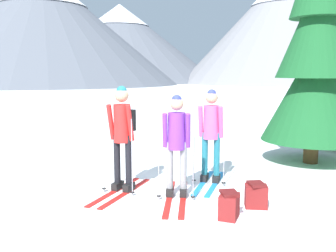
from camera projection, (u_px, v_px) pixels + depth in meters
The scene contains 8 objects.
ground_plane at pixel (167, 192), 6.24m from camera, with size 400.00×400.00×0.00m, color white.
skier_in_red at pixel (123, 132), 6.19m from camera, with size 1.09×1.59×1.78m.
skier_in_purple at pixel (177, 143), 5.90m from camera, with size 0.66×1.79×1.66m.
skier_in_pink at pixel (211, 132), 6.69m from camera, with size 0.95×1.57×1.71m.
pine_tree_mid at pixel (316, 52), 7.94m from camera, with size 2.20×2.20×5.32m.
backpack_on_snow_front at pixel (229, 205), 5.10m from camera, with size 0.36×0.40×0.38m.
backpack_on_snow_beside at pixel (256, 195), 5.52m from camera, with size 0.37×0.31×0.38m.
mountain_ridge_distant at pixel (151, 32), 70.62m from camera, with size 87.29×60.58×21.49m.
Camera 1 is at (-0.77, -5.96, 2.00)m, focal length 39.63 mm.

